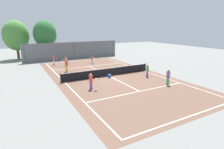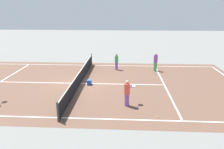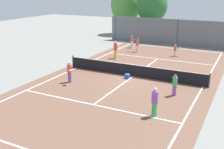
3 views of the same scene
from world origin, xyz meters
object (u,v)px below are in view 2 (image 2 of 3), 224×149
object	(u,v)px
tennis_ball_3	(158,117)
tennis_ball_7	(7,68)
ball_crate	(89,82)
tennis_ball_12	(76,79)
tennis_ball_4	(165,70)
tennis_ball_5	(11,65)
tennis_ball_11	(42,64)
tennis_ball_1	(80,84)
tennis_ball_6	(133,78)
player_3	(155,62)
player_2	(116,62)
player_1	(127,93)
tennis_ball_9	(94,87)

from	to	relation	value
tennis_ball_3	tennis_ball_7	xyz separation A→B (m)	(8.98, 13.08, 0.00)
tennis_ball_3	tennis_ball_7	world-z (taller)	same
ball_crate	tennis_ball_12	size ratio (longest dim) A/B	6.45
tennis_ball_4	tennis_ball_5	xyz separation A→B (m)	(0.87, 15.21, 0.00)
ball_crate	tennis_ball_11	xyz separation A→B (m)	(5.69, 5.78, -0.15)
tennis_ball_1	tennis_ball_6	xyz separation A→B (m)	(1.73, -4.12, 0.00)
player_3	player_2	bearing A→B (deg)	86.77
tennis_ball_3	tennis_ball_4	world-z (taller)	same
tennis_ball_12	player_2	bearing A→B (deg)	-46.75
ball_crate	tennis_ball_4	size ratio (longest dim) A/B	6.45
tennis_ball_3	player_2	bearing A→B (deg)	15.50
ball_crate	tennis_ball_6	size ratio (longest dim) A/B	6.45
tennis_ball_4	tennis_ball_1	bearing A→B (deg)	120.65
ball_crate	player_1	bearing A→B (deg)	-141.54
tennis_ball_7	tennis_ball_5	bearing A→B (deg)	6.93
player_2	tennis_ball_7	bearing A→B (deg)	91.10
tennis_ball_1	tennis_ball_3	size ratio (longest dim) A/B	1.00
tennis_ball_4	tennis_ball_5	size ratio (longest dim) A/B	1.00
player_2	tennis_ball_3	xyz separation A→B (m)	(-9.19, -2.55, -0.73)
player_2	ball_crate	size ratio (longest dim) A/B	3.50
player_1	ball_crate	distance (m)	4.58
tennis_ball_4	tennis_ball_9	world-z (taller)	same
player_2	player_3	distance (m)	3.58
tennis_ball_6	tennis_ball_11	xyz separation A→B (m)	(3.94, 9.14, 0.00)
tennis_ball_4	tennis_ball_6	distance (m)	3.99
ball_crate	tennis_ball_11	distance (m)	8.11
player_3	ball_crate	size ratio (longest dim) A/B	4.02
player_2	tennis_ball_9	world-z (taller)	player_2
tennis_ball_11	player_1	bearing A→B (deg)	-137.05
tennis_ball_7	tennis_ball_12	bearing A→B (deg)	-111.06
player_1	ball_crate	xyz separation A→B (m)	(3.55, 2.82, -0.64)
tennis_ball_4	player_2	bearing A→B (deg)	90.24
tennis_ball_5	tennis_ball_9	xyz separation A→B (m)	(-5.76, -9.21, 0.00)
player_3	tennis_ball_3	size ratio (longest dim) A/B	25.92
tennis_ball_9	tennis_ball_11	size ratio (longest dim) A/B	1.00
tennis_ball_4	tennis_ball_11	world-z (taller)	same
ball_crate	tennis_ball_6	world-z (taller)	ball_crate
tennis_ball_1	tennis_ball_9	distance (m)	1.36
tennis_ball_5	tennis_ball_12	world-z (taller)	same
player_1	tennis_ball_9	xyz separation A→B (m)	(2.94, 2.37, -0.79)
tennis_ball_1	tennis_ball_4	world-z (taller)	same
player_3	tennis_ball_12	distance (m)	7.39
tennis_ball_3	tennis_ball_6	xyz separation A→B (m)	(6.67, 1.09, 0.00)
player_2	tennis_ball_9	size ratio (longest dim) A/B	22.61
tennis_ball_4	tennis_ball_11	distance (m)	12.31
tennis_ball_9	tennis_ball_1	bearing A→B (deg)	62.72
tennis_ball_3	tennis_ball_11	size ratio (longest dim) A/B	1.00
tennis_ball_5	tennis_ball_12	bearing A→B (deg)	-117.67
player_2	tennis_ball_5	xyz separation A→B (m)	(0.89, 10.66, -0.73)
tennis_ball_1	tennis_ball_11	distance (m)	7.58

